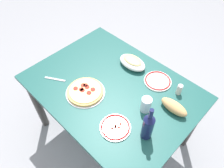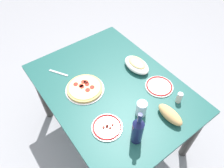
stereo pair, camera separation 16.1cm
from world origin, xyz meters
name	(u,v)px [view 2 (the right image)]	position (x,y,z in m)	size (l,w,h in m)	color
ground_plane	(112,132)	(0.00, 0.00, 0.00)	(8.00, 8.00, 0.00)	gray
dining_table	(112,96)	(0.00, 0.00, 0.61)	(1.26, 0.94, 0.72)	#194C47
pepperoni_pizza	(85,88)	(0.10, 0.18, 0.74)	(0.29, 0.29, 0.03)	#B7B7BC
baked_pasta_dish	(137,64)	(0.04, -0.28, 0.77)	(0.24, 0.15, 0.08)	white
wine_bottle	(138,130)	(-0.44, 0.14, 0.84)	(0.07, 0.07, 0.29)	#141942
water_glass	(141,109)	(-0.31, -0.01, 0.78)	(0.07, 0.07, 0.12)	silver
side_plate_near	(107,127)	(-0.26, 0.24, 0.73)	(0.20, 0.20, 0.02)	white
side_plate_far	(159,86)	(-0.22, -0.28, 0.73)	(0.21, 0.21, 0.02)	white
bread_loaf	(170,115)	(-0.45, -0.15, 0.76)	(0.20, 0.08, 0.08)	tan
spice_shaker	(179,98)	(-0.39, -0.30, 0.77)	(0.04, 0.04, 0.09)	silver
fork_right	(59,73)	(0.37, 0.26, 0.73)	(0.17, 0.02, 0.01)	#B7B7BC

